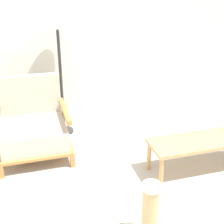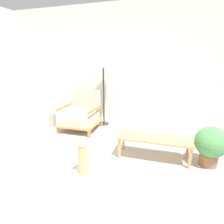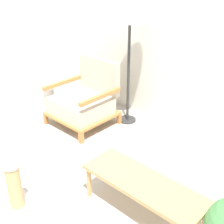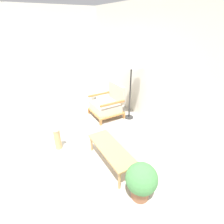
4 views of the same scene
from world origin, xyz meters
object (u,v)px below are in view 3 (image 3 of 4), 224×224
coffee_table (143,186)px  scratching_post (15,191)px  armchair (84,100)px  vase (49,99)px  floor_lamp (130,15)px

coffee_table → scratching_post: (-0.86, -0.70, -0.11)m
armchair → scratching_post: armchair is taller
coffee_table → vase: bearing=162.6°
floor_lamp → vase: (-1.07, -0.51, -1.24)m
armchair → floor_lamp: size_ratio=0.53×
coffee_table → scratching_post: 1.12m
armchair → floor_lamp: bearing=48.0°
vase → scratching_post: 2.03m
vase → floor_lamp: bearing=25.6°
floor_lamp → coffee_table: size_ratio=1.45×
coffee_table → scratching_post: scratching_post is taller
armchair → floor_lamp: floor_lamp is taller
coffee_table → floor_lamp: bearing=134.9°
scratching_post → coffee_table: bearing=39.4°
floor_lamp → scratching_post: 2.32m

